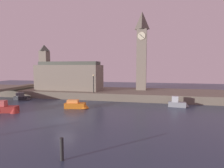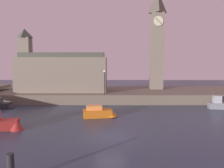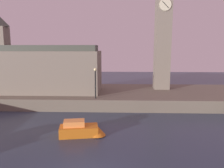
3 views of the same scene
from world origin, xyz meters
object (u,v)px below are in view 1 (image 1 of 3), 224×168
object	(u,v)px
mooring_post_right	(62,149)
boat_barge_dark	(23,97)
clock_tower	(142,50)
boat_cruiser_grey	(178,103)
boat_patrol_orange	(77,105)
parliament_hall	(68,76)
boat_dinghy_red	(3,108)
streetlamp	(94,81)

from	to	relation	value
mooring_post_right	boat_barge_dark	xyz separation A→B (m)	(-19.84, 21.46, -0.35)
clock_tower	boat_cruiser_grey	world-z (taller)	clock_tower
mooring_post_right	boat_patrol_orange	size ratio (longest dim) A/B	0.40
parliament_hall	boat_cruiser_grey	distance (m)	25.29
clock_tower	mooring_post_right	world-z (taller)	clock_tower
mooring_post_right	boat_patrol_orange	bearing A→B (deg)	109.30
boat_patrol_orange	clock_tower	bearing A→B (deg)	57.75
clock_tower	boat_patrol_orange	size ratio (longest dim) A/B	4.17
clock_tower	mooring_post_right	bearing A→B (deg)	-96.77
mooring_post_right	boat_dinghy_red	size ratio (longest dim) A/B	0.29
boat_cruiser_grey	boat_patrol_orange	bearing A→B (deg)	-164.50
parliament_hall	boat_cruiser_grey	xyz separation A→B (m)	(23.73, -7.71, -4.13)
boat_barge_dark	boat_patrol_orange	world-z (taller)	boat_barge_dark
mooring_post_right	boat_dinghy_red	world-z (taller)	boat_dinghy_red
parliament_hall	streetlamp	world-z (taller)	parliament_hall
boat_dinghy_red	boat_patrol_orange	xyz separation A→B (m)	(9.75, 5.01, -0.10)
mooring_post_right	boat_patrol_orange	distance (m)	17.42
streetlamp	boat_barge_dark	xyz separation A→B (m)	(-14.37, -2.97, -3.34)
clock_tower	boat_dinghy_red	bearing A→B (deg)	-133.80
clock_tower	streetlamp	size ratio (longest dim) A/B	4.72
streetlamp	boat_patrol_orange	xyz separation A→B (m)	(-0.28, -7.99, -3.29)
clock_tower	boat_dinghy_red	xyz separation A→B (m)	(-19.24, -20.07, -9.96)
streetlamp	boat_dinghy_red	distance (m)	16.73
boat_patrol_orange	streetlamp	bearing A→B (deg)	87.97
streetlamp	boat_dinghy_red	xyz separation A→B (m)	(-10.03, -13.00, -3.19)
boat_dinghy_red	parliament_hall	bearing A→B (deg)	82.08
mooring_post_right	boat_cruiser_grey	size ratio (longest dim) A/B	0.49
streetlamp	mooring_post_right	world-z (taller)	streetlamp
mooring_post_right	boat_dinghy_red	bearing A→B (deg)	143.60
mooring_post_right	boat_cruiser_grey	world-z (taller)	boat_cruiser_grey
clock_tower	boat_barge_dark	distance (m)	27.55
boat_barge_dark	boat_patrol_orange	size ratio (longest dim) A/B	0.83
boat_barge_dark	boat_cruiser_grey	bearing A→B (deg)	-0.90
mooring_post_right	boat_cruiser_grey	bearing A→B (deg)	63.14
mooring_post_right	clock_tower	bearing A→B (deg)	83.23
parliament_hall	boat_barge_dark	xyz separation A→B (m)	(-6.74, -7.23, -4.23)
clock_tower	boat_cruiser_grey	distance (m)	16.06
clock_tower	boat_patrol_orange	distance (m)	20.45
boat_patrol_orange	boat_barge_dark	bearing A→B (deg)	160.37
boat_patrol_orange	parliament_hall	bearing A→B (deg)	120.94
clock_tower	parliament_hall	bearing A→B (deg)	-170.55
boat_barge_dark	boat_patrol_orange	xyz separation A→B (m)	(14.09, -5.02, 0.04)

